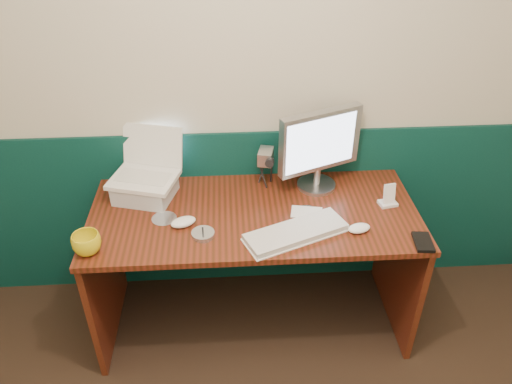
{
  "coord_description": "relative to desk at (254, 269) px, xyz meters",
  "views": [
    {
      "loc": [
        -0.11,
        -0.57,
        2.19
      ],
      "look_at": [
        0.01,
        1.23,
        0.97
      ],
      "focal_mm": 35.0,
      "sensor_mm": 36.0,
      "label": 1
    }
  ],
  "objects": [
    {
      "name": "desk",
      "position": [
        0.0,
        0.0,
        0.0
      ],
      "size": [
        1.6,
        0.7,
        0.75
      ],
      "primitive_type": "cube",
      "color": "#3B1A0A",
      "rests_on": "ground"
    },
    {
      "name": "laptop_riser",
      "position": [
        -0.54,
        0.17,
        0.42
      ],
      "size": [
        0.33,
        0.3,
        0.09
      ],
      "primitive_type": "cube",
      "rotation": [
        0.0,
        0.0,
        -0.28
      ],
      "color": "silver",
      "rests_on": "desk"
    },
    {
      "name": "cd_loose_a",
      "position": [
        -0.43,
        -0.02,
        0.38
      ],
      "size": [
        0.12,
        0.12,
        0.0
      ],
      "primitive_type": "cylinder",
      "color": "silver",
      "rests_on": "desk"
    },
    {
      "name": "pen",
      "position": [
        0.3,
        -0.1,
        0.38
      ],
      "size": [
        0.12,
        0.05,
        0.01
      ],
      "primitive_type": "cylinder",
      "rotation": [
        0.0,
        1.57,
        0.33
      ],
      "color": "black",
      "rests_on": "desk"
    },
    {
      "name": "pda",
      "position": [
        0.74,
        -0.28,
        0.38
      ],
      "size": [
        0.09,
        0.14,
        0.02
      ],
      "primitive_type": "cube",
      "rotation": [
        0.0,
        0.0,
        -0.1
      ],
      "color": "black",
      "rests_on": "desk"
    },
    {
      "name": "music_player",
      "position": [
        0.67,
        0.02,
        0.44
      ],
      "size": [
        0.06,
        0.04,
        0.1
      ],
      "primitive_type": "cube",
      "rotation": [
        -0.17,
        0.0,
        0.19
      ],
      "color": "white",
      "rests_on": "dock"
    },
    {
      "name": "dock",
      "position": [
        0.67,
        0.02,
        0.38
      ],
      "size": [
        0.1,
        0.08,
        0.02
      ],
      "primitive_type": "cube",
      "rotation": [
        0.0,
        0.0,
        0.19
      ],
      "color": "white",
      "rests_on": "desk"
    },
    {
      "name": "papers",
      "position": [
        0.26,
        -0.02,
        0.38
      ],
      "size": [
        0.17,
        0.13,
        0.0
      ],
      "primitive_type": "cube",
      "rotation": [
        0.0,
        0.0,
        -0.19
      ],
      "color": "white",
      "rests_on": "desk"
    },
    {
      "name": "mouse_right",
      "position": [
        0.47,
        -0.18,
        0.39
      ],
      "size": [
        0.12,
        0.09,
        0.04
      ],
      "primitive_type": "ellipsoid",
      "rotation": [
        0.0,
        0.0,
        0.25
      ],
      "color": "white",
      "rests_on": "desk"
    },
    {
      "name": "wainscot",
      "position": [
        -0.01,
        0.36,
        0.12
      ],
      "size": [
        3.48,
        0.02,
        1.0
      ],
      "primitive_type": "cube",
      "color": "#062E2D",
      "rests_on": "ground"
    },
    {
      "name": "monitor",
      "position": [
        0.34,
        0.21,
        0.6
      ],
      "size": [
        0.46,
        0.29,
        0.44
      ],
      "primitive_type": null,
      "rotation": [
        0.0,
        0.0,
        0.4
      ],
      "color": "#ACACB1",
      "rests_on": "desk"
    },
    {
      "name": "back_wall",
      "position": [
        -0.01,
        0.37,
        0.88
      ],
      "size": [
        3.5,
        0.04,
        2.5
      ],
      "primitive_type": "cube",
      "color": "beige",
      "rests_on": "ground"
    },
    {
      "name": "mug",
      "position": [
        -0.74,
        -0.25,
        0.42
      ],
      "size": [
        0.15,
        0.15,
        0.1
      ],
      "primitive_type": "imported",
      "rotation": [
        0.0,
        0.0,
        0.19
      ],
      "color": "yellow",
      "rests_on": "desk"
    },
    {
      "name": "cd_loose_b",
      "position": [
        0.26,
        -0.01,
        0.38
      ],
      "size": [
        0.11,
        0.11,
        0.0
      ],
      "primitive_type": "cylinder",
      "color": "silver",
      "rests_on": "desk"
    },
    {
      "name": "keyboard",
      "position": [
        0.18,
        -0.19,
        0.39
      ],
      "size": [
        0.5,
        0.33,
        0.03
      ],
      "primitive_type": "cube",
      "rotation": [
        0.0,
        0.0,
        0.4
      ],
      "color": "silver",
      "rests_on": "desk"
    },
    {
      "name": "mouse_left",
      "position": [
        -0.34,
        -0.08,
        0.4
      ],
      "size": [
        0.14,
        0.11,
        0.04
      ],
      "primitive_type": "ellipsoid",
      "rotation": [
        0.0,
        0.0,
        0.39
      ],
      "color": "white",
      "rests_on": "desk"
    },
    {
      "name": "cd_spindle",
      "position": [
        -0.24,
        -0.17,
        0.39
      ],
      "size": [
        0.11,
        0.11,
        0.02
      ],
      "primitive_type": "cylinder",
      "color": "#B3BBC4",
      "rests_on": "desk"
    },
    {
      "name": "laptop",
      "position": [
        -0.54,
        0.17,
        0.6
      ],
      "size": [
        0.37,
        0.32,
        0.26
      ],
      "primitive_type": null,
      "rotation": [
        0.0,
        0.0,
        -0.28
      ],
      "color": "white",
      "rests_on": "laptop_riser"
    },
    {
      "name": "camcorder",
      "position": [
        0.08,
        0.25,
        0.47
      ],
      "size": [
        0.12,
        0.15,
        0.2
      ],
      "primitive_type": null,
      "rotation": [
        0.0,
        0.0,
        -0.23
      ],
      "color": "#B8B8BD",
      "rests_on": "desk"
    }
  ]
}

